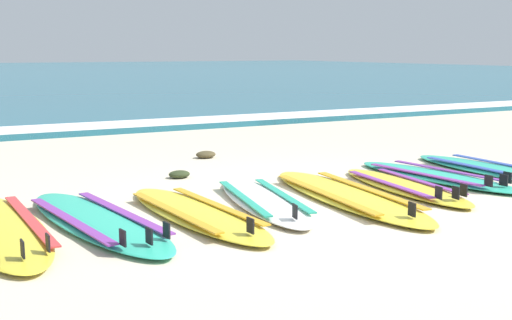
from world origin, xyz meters
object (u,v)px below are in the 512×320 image
object	(u,v)px
surfboard_1	(96,220)
surfboard_2	(196,213)
surfboard_3	(263,200)
surfboard_4	(346,195)
surfboard_5	(404,186)
surfboard_7	(494,170)
surfboard_6	(436,176)

from	to	relation	value
surfboard_1	surfboard_2	xyz separation A→B (m)	(0.77, -0.14, -0.00)
surfboard_3	surfboard_4	bearing A→B (deg)	-12.94
surfboard_2	surfboard_5	world-z (taller)	same
surfboard_1	surfboard_5	size ratio (longest dim) A/B	1.21
surfboard_2	surfboard_7	world-z (taller)	same
surfboard_1	surfboard_5	world-z (taller)	same
surfboard_4	surfboard_5	world-z (taller)	same
surfboard_1	surfboard_4	size ratio (longest dim) A/B	0.94
surfboard_2	surfboard_7	xyz separation A→B (m)	(3.66, 0.24, -0.00)
surfboard_2	surfboard_4	size ratio (longest dim) A/B	0.87
surfboard_1	surfboard_5	xyz separation A→B (m)	(2.97, -0.12, 0.00)
surfboard_3	surfboard_7	size ratio (longest dim) A/B	0.91
surfboard_7	surfboard_5	bearing A→B (deg)	-171.62
surfboard_7	surfboard_3	bearing A→B (deg)	-178.01
surfboard_2	surfboard_1	bearing A→B (deg)	169.71
surfboard_2	surfboard_4	world-z (taller)	same
surfboard_5	surfboard_1	bearing A→B (deg)	177.66
surfboard_2	surfboard_6	world-z (taller)	same
surfboard_5	surfboard_6	size ratio (longest dim) A/B	0.93
surfboard_5	surfboard_7	xyz separation A→B (m)	(1.47, 0.22, -0.00)
surfboard_7	surfboard_6	bearing A→B (deg)	177.61
surfboard_1	surfboard_6	xyz separation A→B (m)	(3.61, 0.13, 0.00)
surfboard_6	surfboard_4	bearing A→B (deg)	-167.15
surfboard_2	surfboard_6	bearing A→B (deg)	5.43
surfboard_7	surfboard_1	bearing A→B (deg)	-178.77
surfboard_1	surfboard_5	distance (m)	2.97
surfboard_5	surfboard_3	bearing A→B (deg)	175.65
surfboard_4	surfboard_6	xyz separation A→B (m)	(1.37, 0.31, 0.00)
surfboard_4	surfboard_6	size ratio (longest dim) A/B	1.20
surfboard_2	surfboard_3	bearing A→B (deg)	10.77
surfboard_5	surfboard_6	bearing A→B (deg)	21.26
surfboard_3	surfboard_1	bearing A→B (deg)	179.71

